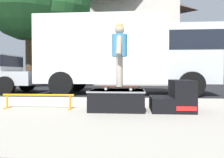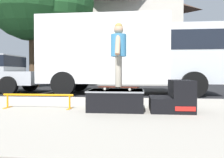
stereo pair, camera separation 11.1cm
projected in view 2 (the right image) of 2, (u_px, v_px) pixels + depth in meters
The scene contains 9 objects.
ground_plane at pixel (62, 99), 7.67m from camera, with size 140.00×140.00×0.00m, color black.
sidewalk_slab at pixel (15, 113), 4.68m from camera, with size 50.00×5.00×0.12m, color #A8A093.
skate_box at pixel (116, 99), 4.65m from camera, with size 1.07×0.84×0.40m.
kicker_ramp at pixel (174, 98), 4.53m from camera, with size 0.79×0.84×0.60m.
grind_rail at pixel (38, 97), 4.88m from camera, with size 1.50×0.28×0.30m.
skateboard at pixel (119, 87), 4.58m from camera, with size 0.81×0.37×0.07m.
skater_kid at pixel (119, 49), 4.57m from camera, with size 0.30×0.64×1.24m.
box_truck at pixel (129, 52), 9.59m from camera, with size 6.91×2.63×3.05m.
house_behind at pixel (120, 33), 19.86m from camera, with size 9.54×8.23×8.40m.
Camera 2 is at (2.43, -7.43, 0.86)m, focal length 37.81 mm.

